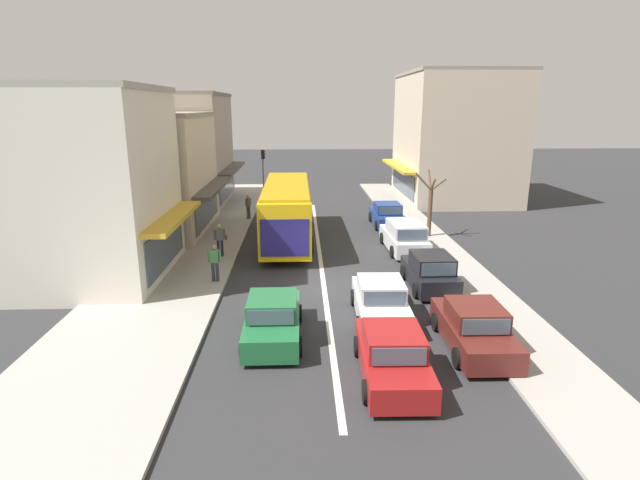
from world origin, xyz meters
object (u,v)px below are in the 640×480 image
(sedan_queue_far_back, at_px, (380,301))
(traffic_light_downstreet, at_px, (263,167))
(street_tree_right, at_px, (430,207))
(pedestrian_browsing_midblock, at_px, (248,205))
(parked_sedan_kerb_front, at_px, (474,328))
(city_bus, at_px, (287,208))
(sedan_adjacent_lane_trail, at_px, (392,356))
(sedan_behind_bus_mid, at_px, (273,319))
(parked_wagon_kerb_third, at_px, (404,237))
(parked_sedan_kerb_rear, at_px, (387,215))
(pedestrian_with_handbag_near, at_px, (220,238))
(parked_hatchback_kerb_second, at_px, (430,272))
(pedestrian_far_walker, at_px, (215,260))

(sedan_queue_far_back, relative_size, traffic_light_downstreet, 1.01)
(street_tree_right, xyz_separation_m, pedestrian_browsing_midblock, (-10.90, 4.92, -0.75))
(sedan_queue_far_back, bearing_deg, parked_sedan_kerb_front, -42.11)
(city_bus, distance_m, sedan_adjacent_lane_trail, 15.44)
(sedan_behind_bus_mid, distance_m, parked_wagon_kerb_third, 11.94)
(sedan_behind_bus_mid, height_order, parked_sedan_kerb_rear, same)
(sedan_adjacent_lane_trail, xyz_separation_m, pedestrian_with_handbag_near, (-6.55, 11.59, 0.40))
(sedan_queue_far_back, bearing_deg, city_bus, 108.10)
(parked_wagon_kerb_third, bearing_deg, pedestrian_with_handbag_near, -173.34)
(traffic_light_downstreet, xyz_separation_m, pedestrian_browsing_midblock, (-0.64, -5.82, -1.79))
(parked_hatchback_kerb_second, xyz_separation_m, parked_wagon_kerb_third, (0.09, 5.70, 0.04))
(traffic_light_downstreet, relative_size, pedestrian_far_walker, 2.58)
(sedan_behind_bus_mid, bearing_deg, pedestrian_with_handbag_near, 108.93)
(parked_sedan_kerb_front, relative_size, pedestrian_browsing_midblock, 2.59)
(pedestrian_with_handbag_near, distance_m, pedestrian_browsing_midblock, 8.66)
(parked_sedan_kerb_front, height_order, pedestrian_browsing_midblock, pedestrian_browsing_midblock)
(city_bus, xyz_separation_m, parked_hatchback_kerb_second, (6.14, -8.03, -1.17))
(parked_sedan_kerb_front, height_order, street_tree_right, street_tree_right)
(parked_sedan_kerb_rear, xyz_separation_m, pedestrian_far_walker, (-9.18, -10.57, 0.40))
(sedan_queue_far_back, distance_m, street_tree_right, 12.24)
(sedan_behind_bus_mid, distance_m, pedestrian_far_walker, 5.95)
(parked_sedan_kerb_rear, distance_m, pedestrian_with_handbag_near, 11.74)
(pedestrian_browsing_midblock, bearing_deg, parked_sedan_kerb_rear, -11.27)
(sedan_queue_far_back, distance_m, parked_sedan_kerb_front, 3.49)
(parked_sedan_kerb_rear, bearing_deg, street_tree_right, -58.61)
(pedestrian_with_handbag_near, bearing_deg, city_bus, 46.70)
(sedan_behind_bus_mid, xyz_separation_m, parked_wagon_kerb_third, (6.39, 10.09, 0.08))
(parked_sedan_kerb_rear, bearing_deg, sedan_queue_far_back, -100.55)
(sedan_adjacent_lane_trail, height_order, pedestrian_far_walker, pedestrian_far_walker)
(parked_wagon_kerb_third, distance_m, pedestrian_browsing_midblock, 11.70)
(city_bus, height_order, sedan_queue_far_back, city_bus)
(sedan_adjacent_lane_trail, relative_size, pedestrian_far_walker, 2.60)
(city_bus, relative_size, parked_hatchback_kerb_second, 2.91)
(parked_sedan_kerb_rear, xyz_separation_m, street_tree_right, (1.91, -3.12, 1.15))
(parked_wagon_kerb_third, height_order, traffic_light_downstreet, traffic_light_downstreet)
(parked_wagon_kerb_third, xyz_separation_m, pedestrian_with_handbag_near, (-9.47, -1.11, 0.32))
(sedan_queue_far_back, xyz_separation_m, pedestrian_with_handbag_near, (-6.84, 7.57, 0.40))
(sedan_adjacent_lane_trail, relative_size, parked_hatchback_kerb_second, 1.13)
(parked_wagon_kerb_third, distance_m, traffic_light_downstreet, 15.87)
(parked_hatchback_kerb_second, distance_m, street_tree_right, 8.63)
(parked_wagon_kerb_third, height_order, pedestrian_browsing_midblock, pedestrian_browsing_midblock)
(parked_sedan_kerb_rear, bearing_deg, pedestrian_far_walker, -130.98)
(parked_sedan_kerb_front, relative_size, parked_hatchback_kerb_second, 1.13)
(traffic_light_downstreet, distance_m, pedestrian_far_walker, 18.29)
(sedan_queue_far_back, distance_m, parked_wagon_kerb_third, 9.06)
(sedan_adjacent_lane_trail, distance_m, street_tree_right, 16.11)
(parked_sedan_kerb_rear, xyz_separation_m, pedestrian_with_handbag_near, (-9.53, -6.85, 0.40))
(traffic_light_downstreet, bearing_deg, pedestrian_with_handbag_near, -94.60)
(street_tree_right, distance_m, pedestrian_browsing_midblock, 11.98)
(sedan_behind_bus_mid, bearing_deg, parked_sedan_kerb_front, -8.22)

